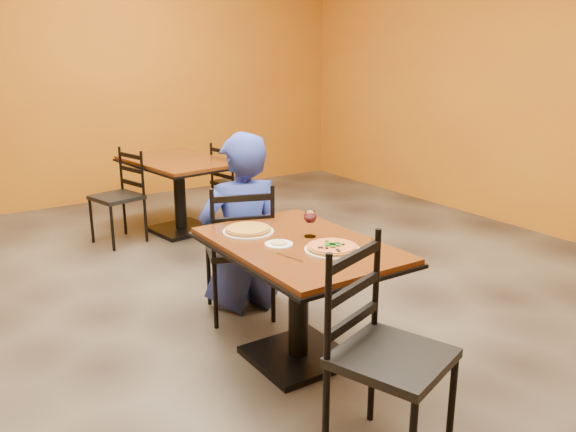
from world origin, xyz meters
TOP-DOWN VIEW (x-y plane):
  - floor at (0.00, 0.00)m, footprint 7.00×8.00m
  - wall_back at (0.00, 4.00)m, footprint 7.00×0.01m
  - table_main at (0.00, -0.50)m, footprint 0.83×1.23m
  - table_second at (0.46, 2.30)m, footprint 0.98×1.32m
  - chair_main_near at (-0.16, -1.47)m, footprint 0.59×0.59m
  - chair_main_far at (0.02, 0.26)m, footprint 0.56×0.56m
  - chair_second_left at (-0.18, 2.30)m, footprint 0.49×0.49m
  - chair_second_right at (1.10, 2.30)m, footprint 0.45×0.45m
  - diner at (0.12, 0.39)m, footprint 0.69×0.51m
  - plate_main at (0.07, -0.72)m, footprint 0.31×0.31m
  - pizza_main at (0.07, -0.72)m, footprint 0.28×0.28m
  - plate_far at (-0.15, -0.18)m, footprint 0.31×0.31m
  - pizza_far at (-0.15, -0.18)m, footprint 0.28×0.28m
  - side_plate at (-0.12, -0.48)m, footprint 0.16×0.16m
  - dip at (-0.12, -0.48)m, footprint 0.09×0.09m
  - wine_glass at (0.11, -0.45)m, footprint 0.08×0.08m
  - fork at (-0.19, -0.69)m, footprint 0.06×0.19m
  - knife at (0.33, -0.77)m, footprint 0.14×0.18m

SIDE VIEW (x-z plane):
  - floor at x=0.00m, z-range -0.01..0.01m
  - chair_second_right at x=1.10m, z-range 0.00..0.86m
  - chair_second_left at x=-0.18m, z-range 0.00..0.89m
  - chair_main_far at x=0.02m, z-range 0.00..0.97m
  - chair_main_near at x=-0.16m, z-range 0.00..1.02m
  - table_second at x=0.46m, z-range 0.18..0.93m
  - table_main at x=0.00m, z-range 0.18..0.93m
  - diner at x=0.12m, z-range 0.00..1.28m
  - fork at x=-0.19m, z-range 0.75..0.75m
  - knife at x=0.33m, z-range 0.75..0.75m
  - plate_main at x=0.07m, z-range 0.75..0.76m
  - plate_far at x=-0.15m, z-range 0.75..0.76m
  - side_plate at x=-0.12m, z-range 0.75..0.76m
  - dip at x=-0.12m, z-range 0.76..0.77m
  - pizza_main at x=0.07m, z-range 0.76..0.78m
  - pizza_far at x=-0.15m, z-range 0.76..0.78m
  - wine_glass at x=0.11m, z-range 0.75..0.93m
  - wall_back at x=0.00m, z-range 0.00..3.00m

